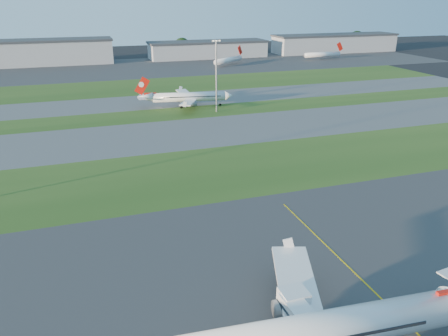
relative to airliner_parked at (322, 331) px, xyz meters
name	(u,v)px	position (x,y,z in m)	size (l,w,h in m)	color
ground	(344,299)	(9.18, 9.05, -4.58)	(700.00, 700.00, 0.00)	black
apron_near	(344,299)	(9.18, 9.05, -4.57)	(300.00, 70.00, 0.01)	#333335
grass_strip_a	(227,170)	(9.18, 61.05, -4.57)	(300.00, 34.00, 0.01)	#244617
taxiway_a	(193,133)	(9.18, 94.05, -4.57)	(300.00, 32.00, 0.01)	#515154
grass_strip_b	(176,114)	(9.18, 119.05, -4.57)	(300.00, 18.00, 0.01)	#244617
taxiway_b	(164,101)	(9.18, 141.05, -4.57)	(300.00, 26.00, 0.01)	#515154
grass_strip_c	(151,86)	(9.18, 174.05, -4.57)	(300.00, 40.00, 0.01)	#244617
apron_far	(134,68)	(9.18, 234.05, -4.57)	(400.00, 80.00, 0.01)	#333335
yellow_line	(374,292)	(14.18, 9.05, -4.58)	(0.25, 60.00, 0.02)	gold
airliner_parked	(322,331)	(0.00, 0.00, 0.00)	(41.78, 35.34, 13.03)	white
airliner_taxiing	(188,97)	(16.24, 127.93, -0.81)	(34.16, 28.74, 10.73)	white
mini_jet_near	(228,60)	(65.78, 225.11, -1.29)	(24.02, 18.41, 9.48)	white
mini_jet_far	(323,54)	(134.63, 230.65, -1.29)	(28.59, 3.27, 9.48)	white
light_mast_centre	(216,71)	(24.18, 117.05, 10.24)	(3.20, 0.70, 25.80)	gray
hangar_west	(54,52)	(-35.82, 264.05, 3.06)	(71.40, 23.00, 15.20)	#A1A3A9
hangar_east	(208,49)	(64.18, 264.05, 1.06)	(81.60, 23.00, 11.20)	#A1A3A9
hangar_far_east	(335,43)	(164.18, 264.05, 2.06)	(96.90, 23.00, 13.20)	#A1A3A9
tree_mid_west	(95,51)	(-10.82, 275.05, 1.26)	(9.90, 9.90, 10.80)	black
tree_mid_east	(182,46)	(49.18, 278.05, 2.24)	(11.55, 11.55, 12.60)	black
tree_east	(280,44)	(124.18, 276.05, 1.58)	(10.45, 10.45, 11.40)	black
tree_far_east	(357,39)	(194.18, 280.05, 2.89)	(12.65, 12.65, 13.80)	black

